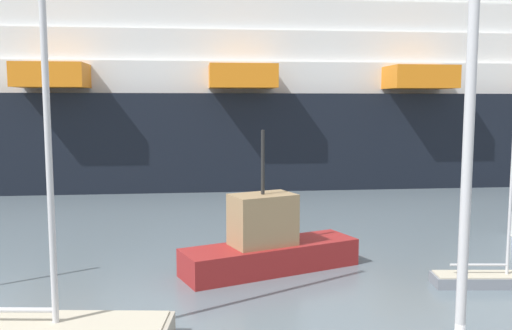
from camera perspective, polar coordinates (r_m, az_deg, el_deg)
sailboat_1 at (r=20.18m, az=23.89°, el=-10.45°), size 4.32×1.67×7.68m
sailboat_3 at (r=15.17m, az=-22.11°, el=-15.15°), size 6.96×2.99×12.93m
fishing_boat_0 at (r=19.91m, az=1.27°, el=-8.35°), size 6.79×3.67×5.13m
cruise_ship at (r=46.36m, az=-18.05°, el=7.26°), size 123.35×25.79×21.68m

